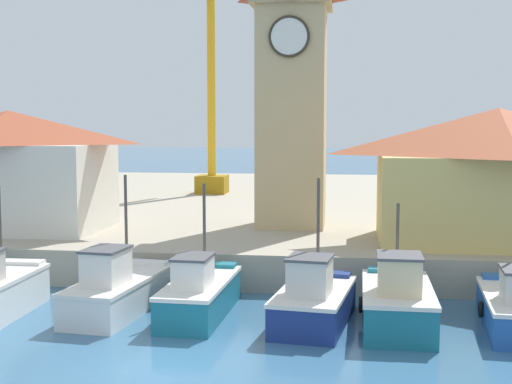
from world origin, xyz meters
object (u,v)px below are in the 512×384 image
(fishing_boat_mid_left, at_px, (200,293))
(clock_tower, at_px, (292,78))
(fishing_boat_left_inner, at_px, (118,290))
(warehouse_left, at_px, (10,169))
(warehouse_right, at_px, (497,174))
(port_crane_far, at_px, (213,100))
(fishing_boat_center, at_px, (314,300))
(fishing_boat_mid_right, at_px, (397,301))

(fishing_boat_mid_left, bearing_deg, clock_tower, 79.15)
(fishing_boat_left_inner, xyz_separation_m, warehouse_left, (-7.66, 8.12, 3.36))
(fishing_boat_left_inner, bearing_deg, warehouse_right, 28.27)
(fishing_boat_mid_left, height_order, clock_tower, clock_tower)
(fishing_boat_left_inner, xyz_separation_m, fishing_boat_mid_left, (2.72, -0.01, -0.03))
(warehouse_left, relative_size, port_crane_far, 0.52)
(warehouse_right, bearing_deg, fishing_boat_center, -131.90)
(port_crane_far, bearing_deg, fishing_boat_mid_left, -79.99)
(warehouse_right, height_order, port_crane_far, port_crane_far)
(fishing_boat_left_inner, xyz_separation_m, fishing_boat_mid_right, (8.93, -0.43, 0.04))
(fishing_boat_center, distance_m, clock_tower, 13.53)
(fishing_boat_mid_left, height_order, fishing_boat_mid_right, fishing_boat_mid_left)
(fishing_boat_mid_right, distance_m, warehouse_right, 9.29)
(fishing_boat_mid_left, bearing_deg, fishing_boat_mid_right, -3.85)
(port_crane_far, bearing_deg, warehouse_right, -50.49)
(clock_tower, height_order, warehouse_right, clock_tower)
(fishing_boat_center, height_order, port_crane_far, port_crane_far)
(fishing_boat_mid_left, height_order, warehouse_right, warehouse_right)
(warehouse_left, distance_m, warehouse_right, 20.90)
(fishing_boat_mid_left, distance_m, port_crane_far, 26.55)
(clock_tower, relative_size, port_crane_far, 0.86)
(fishing_boat_left_inner, relative_size, fishing_boat_mid_left, 1.05)
(fishing_boat_left_inner, xyz_separation_m, fishing_boat_center, (6.41, -0.48, -0.02))
(fishing_boat_mid_right, bearing_deg, fishing_boat_left_inner, 177.24)
(fishing_boat_center, relative_size, warehouse_right, 0.50)
(fishing_boat_mid_right, distance_m, clock_tower, 13.99)
(warehouse_right, distance_m, port_crane_far, 23.75)
(warehouse_left, bearing_deg, fishing_boat_mid_right, -27.26)
(clock_tower, bearing_deg, fishing_boat_left_inner, -114.08)
(fishing_boat_left_inner, distance_m, warehouse_right, 15.38)
(fishing_boat_center, xyz_separation_m, warehouse_right, (6.81, 7.58, 3.40))
(fishing_boat_center, distance_m, warehouse_left, 16.83)
(fishing_boat_center, bearing_deg, fishing_boat_left_inner, 175.72)
(warehouse_right, bearing_deg, port_crane_far, 129.51)
(fishing_boat_mid_left, xyz_separation_m, clock_tower, (2.05, 10.70, 7.48))
(fishing_boat_left_inner, bearing_deg, fishing_boat_center, -4.28)
(fishing_boat_mid_right, relative_size, warehouse_right, 0.51)
(warehouse_left, distance_m, port_crane_far, 18.45)
(clock_tower, relative_size, warehouse_left, 1.66)
(clock_tower, xyz_separation_m, warehouse_left, (-12.44, -2.56, -4.09))
(warehouse_left, bearing_deg, warehouse_right, -2.79)
(fishing_boat_left_inner, relative_size, port_crane_far, 0.32)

